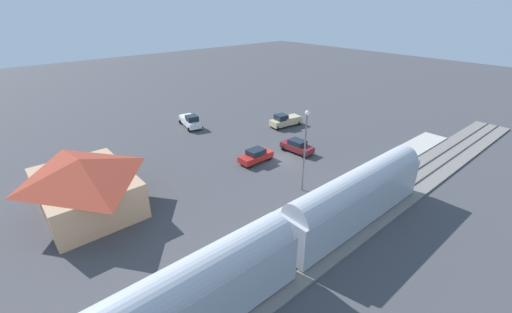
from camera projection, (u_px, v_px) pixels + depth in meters
The scene contains 10 objects.
ground_plane at pixel (280, 158), 42.15m from camera, with size 200.00×200.00×0.00m, color #424247.
railway_track at pixel (378, 203), 32.52m from camera, with size 4.80×70.00×0.30m.
platform at pixel (344, 187), 35.24m from camera, with size 3.20×46.00×0.30m.
station_building at pixel (85, 184), 30.75m from camera, with size 11.37×8.59×5.33m.
pedestrian_on_platform at pixel (370, 169), 36.69m from camera, with size 0.36×0.36×1.71m.
pickup_tan at pixel (285, 120), 52.48m from camera, with size 2.63×5.61×2.14m.
sedan_red at pixel (256, 156), 40.78m from camera, with size 1.97×4.55×1.74m.
pickup_white at pixel (190, 121), 52.26m from camera, with size 5.67×3.25×2.14m.
sedan_maroon at pixel (297, 146), 43.47m from camera, with size 4.64×2.57×1.74m.
light_pole_near_platform at pixel (305, 143), 32.67m from camera, with size 0.44×0.44×8.88m.
Camera 1 is at (-26.79, 27.07, 18.31)m, focal length 22.82 mm.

